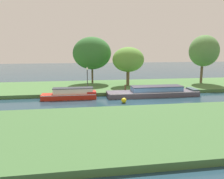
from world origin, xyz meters
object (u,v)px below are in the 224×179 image
object	(u,v)px
willow_tree_left	(92,53)
channel_buoy	(124,100)
lamp_post	(87,76)
mooring_post_near	(160,87)
willow_tree_right	(204,51)
slate_barge	(154,92)
willow_tree_centre	(128,60)
mooring_post_far	(125,88)
red_narrowboat	(71,94)

from	to	relation	value
willow_tree_left	channel_buoy	bearing A→B (deg)	-77.31
lamp_post	mooring_post_near	size ratio (longest dim) A/B	4.05
willow_tree_right	channel_buoy	xyz separation A→B (m)	(-13.41, -8.38, -4.78)
slate_barge	lamp_post	world-z (taller)	lamp_post
willow_tree_centre	mooring_post_far	distance (m)	5.15
mooring_post_near	willow_tree_centre	bearing A→B (deg)	128.05
willow_tree_right	mooring_post_near	xyz separation A→B (m)	(-8.12, -4.39, -4.30)
slate_barge	red_narrowboat	size ratio (longest dim) A/B	1.80
willow_tree_left	willow_tree_right	world-z (taller)	willow_tree_right
willow_tree_right	willow_tree_left	bearing A→B (deg)	171.35
slate_barge	willow_tree_left	world-z (taller)	willow_tree_left
lamp_post	channel_buoy	world-z (taller)	lamp_post
willow_tree_left	mooring_post_far	bearing A→B (deg)	-63.19
willow_tree_left	lamp_post	world-z (taller)	willow_tree_left
red_narrowboat	willow_tree_right	size ratio (longest dim) A/B	0.85
lamp_post	channel_buoy	size ratio (longest dim) A/B	5.36
lamp_post	slate_barge	bearing A→B (deg)	-16.32
slate_barge	lamp_post	distance (m)	8.03
slate_barge	lamp_post	xyz separation A→B (m)	(-7.53, 2.21, 1.68)
willow_tree_centre	lamp_post	world-z (taller)	willow_tree_centre
lamp_post	channel_buoy	distance (m)	6.25
lamp_post	mooring_post_far	distance (m)	4.71
willow_tree_centre	channel_buoy	bearing A→B (deg)	-105.75
willow_tree_left	channel_buoy	size ratio (longest dim) A/B	12.76
lamp_post	mooring_post_near	xyz separation A→B (m)	(8.70, -0.89, -1.42)
red_narrowboat	mooring_post_near	size ratio (longest dim) A/B	8.49
lamp_post	mooring_post_near	bearing A→B (deg)	-5.81
red_narrowboat	willow_tree_right	distance (m)	20.07
slate_barge	mooring_post_far	xyz separation A→B (m)	(-3.11, 1.32, 0.31)
willow_tree_left	willow_tree_right	bearing A→B (deg)	-8.65
slate_barge	mooring_post_far	world-z (taller)	mooring_post_far
willow_tree_left	willow_tree_centre	distance (m)	5.54
willow_tree_left	mooring_post_near	size ratio (longest dim) A/B	9.63
slate_barge	lamp_post	size ratio (longest dim) A/B	3.78
willow_tree_left	mooring_post_far	distance (m)	8.57
mooring_post_far	lamp_post	bearing A→B (deg)	168.67
channel_buoy	red_narrowboat	bearing A→B (deg)	153.20
willow_tree_centre	willow_tree_right	size ratio (longest dim) A/B	0.76
willow_tree_centre	mooring_post_near	xyz separation A→B (m)	(3.06, -3.91, -3.17)
willow_tree_left	lamp_post	size ratio (longest dim) A/B	2.38
mooring_post_far	willow_tree_centre	bearing A→B (deg)	72.60
mooring_post_far	willow_tree_left	bearing A→B (deg)	116.81
willow_tree_centre	lamp_post	bearing A→B (deg)	-151.83
lamp_post	willow_tree_left	bearing A→B (deg)	80.58
slate_barge	willow_tree_right	bearing A→B (deg)	31.56
red_narrowboat	mooring_post_near	bearing A→B (deg)	7.11
channel_buoy	willow_tree_left	bearing A→B (deg)	102.69
mooring_post_far	slate_barge	bearing A→B (deg)	-22.97
willow_tree_right	slate_barge	bearing A→B (deg)	-148.44
slate_barge	mooring_post_near	bearing A→B (deg)	48.51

